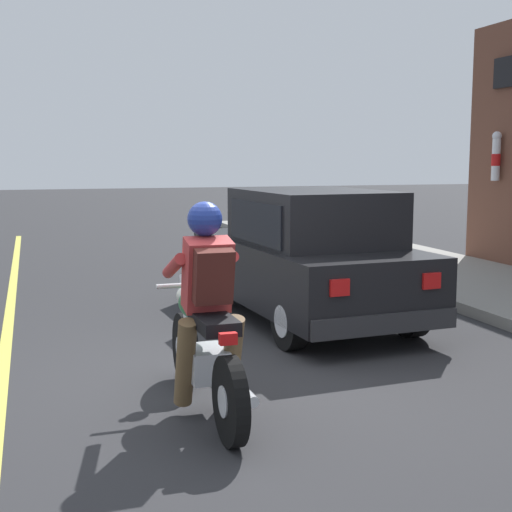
{
  "coord_description": "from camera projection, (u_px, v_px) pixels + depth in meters",
  "views": [
    {
      "loc": [
        -1.5,
        -5.69,
        1.94
      ],
      "look_at": [
        0.67,
        1.13,
        0.95
      ],
      "focal_mm": 50.0,
      "sensor_mm": 36.0,
      "label": 1
    }
  ],
  "objects": [
    {
      "name": "ground_plane",
      "position": [
        222.0,
        387.0,
        6.08
      ],
      "size": [
        80.0,
        80.0,
        0.0
      ],
      "primitive_type": "plane",
      "color": "#2B2B2D"
    },
    {
      "name": "sidewalk_curb",
      "position": [
        492.0,
        287.0,
        10.37
      ],
      "size": [
        2.6,
        22.0,
        0.14
      ],
      "primitive_type": "cube",
      "color": "gray",
      "rests_on": "ground"
    },
    {
      "name": "lane_stripe",
      "position": [
        8.0,
        323.0,
        8.38
      ],
      "size": [
        0.12,
        19.8,
        0.01
      ],
      "primitive_type": "cube",
      "color": "#D1C64C",
      "rests_on": "ground"
    },
    {
      "name": "motorcycle_with_rider",
      "position": [
        206.0,
        326.0,
        5.4
      ],
      "size": [
        0.56,
        2.02,
        1.62
      ],
      "color": "black",
      "rests_on": "ground"
    },
    {
      "name": "car_hatchback",
      "position": [
        306.0,
        257.0,
        8.46
      ],
      "size": [
        1.88,
        3.88,
        1.57
      ],
      "color": "black",
      "rests_on": "ground"
    }
  ]
}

